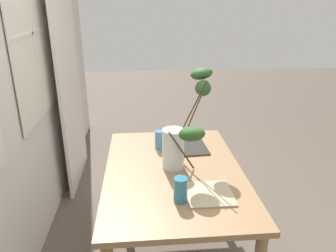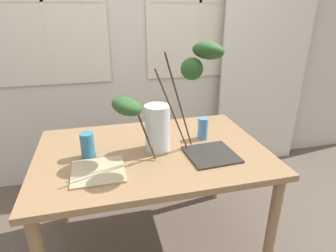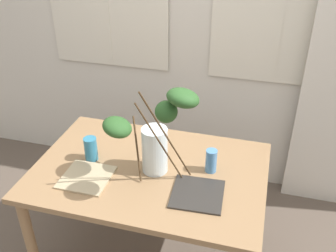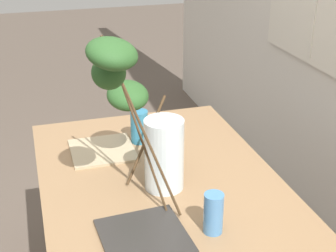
# 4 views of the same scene
# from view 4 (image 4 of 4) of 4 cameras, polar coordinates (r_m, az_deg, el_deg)

# --- Properties ---
(dining_table) EXTENTS (1.35, 0.92, 0.74)m
(dining_table) POSITION_cam_4_polar(r_m,az_deg,el_deg) (1.99, -0.70, -8.61)
(dining_table) COLOR #93704C
(dining_table) RESTS_ON ground
(vase_with_branches) EXTENTS (0.61, 0.40, 0.66)m
(vase_with_branches) POSITION_cam_4_polar(r_m,az_deg,el_deg) (1.77, -2.43, -0.16)
(vase_with_branches) COLOR silver
(vase_with_branches) RESTS_ON dining_table
(drinking_glass_blue_left) EXTENTS (0.08, 0.08, 0.15)m
(drinking_glass_blue_left) POSITION_cam_4_polar(r_m,az_deg,el_deg) (2.23, -3.26, -0.07)
(drinking_glass_blue_left) COLOR teal
(drinking_glass_blue_left) RESTS_ON dining_table
(drinking_glass_blue_right) EXTENTS (0.07, 0.07, 0.14)m
(drinking_glass_blue_right) POSITION_cam_4_polar(r_m,az_deg,el_deg) (1.65, 5.19, -9.86)
(drinking_glass_blue_right) COLOR #4C84BC
(drinking_glass_blue_right) RESTS_ON dining_table
(plate_square_left) EXTENTS (0.27, 0.27, 0.01)m
(plate_square_left) POSITION_cam_4_polar(r_m,az_deg,el_deg) (2.18, -7.48, -2.76)
(plate_square_left) COLOR tan
(plate_square_left) RESTS_ON dining_table
(plate_square_right) EXTENTS (0.29, 0.29, 0.01)m
(plate_square_right) POSITION_cam_4_polar(r_m,az_deg,el_deg) (1.66, -2.77, -12.43)
(plate_square_right) COLOR #2D2B28
(plate_square_right) RESTS_ON dining_table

